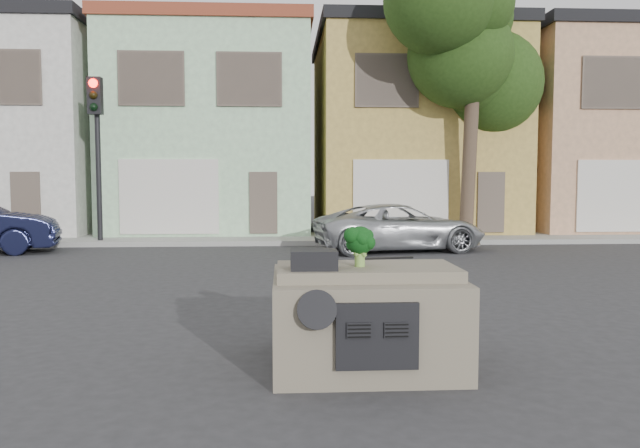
{
  "coord_description": "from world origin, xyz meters",
  "views": [
    {
      "loc": [
        -0.89,
        -9.75,
        2.07
      ],
      "look_at": [
        -0.29,
        0.5,
        1.3
      ],
      "focal_mm": 35.0,
      "sensor_mm": 36.0,
      "label": 1
    }
  ],
  "objects": [
    {
      "name": "townhouse_mint",
      "position": [
        -3.5,
        14.5,
        3.77
      ],
      "size": [
        7.2,
        8.2,
        7.55
      ],
      "primitive_type": "cube",
      "color": "#ABD7A9",
      "rests_on": "ground"
    },
    {
      "name": "silver_pickup",
      "position": [
        2.38,
        7.57,
        0.0
      ],
      "size": [
        5.07,
        2.93,
        1.33
      ],
      "primitive_type": "imported",
      "rotation": [
        0.0,
        0.0,
        1.73
      ],
      "color": "#B0B3B7",
      "rests_on": "ground"
    },
    {
      "name": "traffic_signal",
      "position": [
        -6.5,
        9.5,
        2.55
      ],
      "size": [
        0.4,
        0.4,
        5.1
      ],
      "primitive_type": "cube",
      "color": "black",
      "rests_on": "ground"
    },
    {
      "name": "instrument_hump",
      "position": [
        -0.58,
        -3.35,
        1.22
      ],
      "size": [
        0.48,
        0.38,
        0.2
      ],
      "primitive_type": "cube",
      "color": "black",
      "rests_on": "car_dashboard"
    },
    {
      "name": "tree_near",
      "position": [
        5.0,
        9.8,
        4.25
      ],
      "size": [
        4.4,
        4.0,
        8.5
      ],
      "primitive_type": "cube",
      "color": "#254114",
      "rests_on": "ground"
    },
    {
      "name": "townhouse_beige",
      "position": [
        11.5,
        14.5,
        3.77
      ],
      "size": [
        7.2,
        8.2,
        7.55
      ],
      "primitive_type": "cube",
      "color": "tan",
      "rests_on": "ground"
    },
    {
      "name": "townhouse_tan",
      "position": [
        4.0,
        14.5,
        3.77
      ],
      "size": [
        7.2,
        8.2,
        7.55
      ],
      "primitive_type": "cube",
      "color": "tan",
      "rests_on": "ground"
    },
    {
      "name": "ground_plane",
      "position": [
        0.0,
        0.0,
        0.0
      ],
      "size": [
        120.0,
        120.0,
        0.0
      ],
      "primitive_type": "plane",
      "color": "#303033",
      "rests_on": "ground"
    },
    {
      "name": "car_dashboard",
      "position": [
        0.0,
        -3.0,
        0.56
      ],
      "size": [
        2.0,
        1.8,
        1.12
      ],
      "primitive_type": "cube",
      "color": "#726957",
      "rests_on": "ground"
    },
    {
      "name": "broccoli",
      "position": [
        -0.08,
        -3.19,
        1.34
      ],
      "size": [
        0.36,
        0.36,
        0.44
      ],
      "primitive_type": "cube",
      "rotation": [
        0.0,
        0.0,
        6.28
      ],
      "color": "black",
      "rests_on": "car_dashboard"
    },
    {
      "name": "wiper_arm",
      "position": [
        0.28,
        -2.62,
        1.13
      ],
      "size": [
        0.69,
        0.15,
        0.02
      ],
      "primitive_type": "cube",
      "rotation": [
        0.0,
        0.0,
        0.17
      ],
      "color": "black",
      "rests_on": "car_dashboard"
    },
    {
      "name": "sidewalk",
      "position": [
        0.0,
        10.5,
        0.07
      ],
      "size": [
        40.0,
        3.0,
        0.15
      ],
      "primitive_type": "cube",
      "color": "gray",
      "rests_on": "ground"
    },
    {
      "name": "townhouse_white",
      "position": [
        -11.0,
        14.5,
        3.77
      ],
      "size": [
        7.2,
        8.2,
        7.55
      ],
      "primitive_type": "cube",
      "color": "silver",
      "rests_on": "ground"
    }
  ]
}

